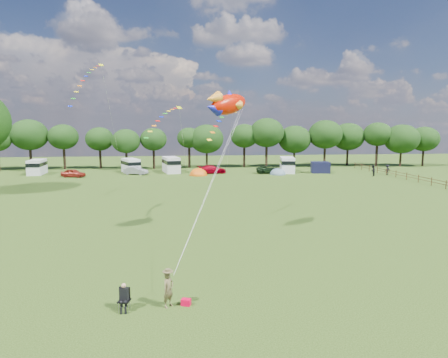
{
  "coord_description": "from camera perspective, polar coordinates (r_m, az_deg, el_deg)",
  "views": [
    {
      "loc": [
        -3.39,
        -22.25,
        8.13
      ],
      "look_at": [
        0.0,
        8.0,
        4.0
      ],
      "focal_mm": 30.0,
      "sensor_mm": 36.0,
      "label": 1
    }
  ],
  "objects": [
    {
      "name": "camp_chair",
      "position": [
        18.12,
        -14.98,
        -16.54
      ],
      "size": [
        0.6,
        0.61,
        1.27
      ],
      "rotation": [
        0.0,
        0.0,
        -0.2
      ],
      "color": "#99999E",
      "rests_on": "ground"
    },
    {
      "name": "campervan_a",
      "position": [
        74.45,
        -26.6,
        1.72
      ],
      "size": [
        2.77,
        5.53,
        2.62
      ],
      "rotation": [
        0.0,
        0.0,
        1.67
      ],
      "color": "silver",
      "rests_on": "ground"
    },
    {
      "name": "kite_flyer",
      "position": [
        17.99,
        -8.49,
        -16.3
      ],
      "size": [
        0.7,
        0.72,
        1.66
      ],
      "primitive_type": "imported",
      "rotation": [
        0.0,
        0.0,
        0.87
      ],
      "color": "brown",
      "rests_on": "ground"
    },
    {
      "name": "streamer_kite_b",
      "position": [
        44.7,
        -8.84,
        9.44
      ],
      "size": [
        4.28,
        4.57,
        3.79
      ],
      "rotation": [
        0.0,
        0.0,
        0.42
      ],
      "color": "#E7F50B",
      "rests_on": "ground"
    },
    {
      "name": "campervan_b",
      "position": [
        71.23,
        -14.02,
        2.07
      ],
      "size": [
        4.18,
        5.74,
        2.59
      ],
      "rotation": [
        0.0,
        0.0,
        1.98
      ],
      "color": "white",
      "rests_on": "ground"
    },
    {
      "name": "awning_navy",
      "position": [
        71.07,
        14.46,
        1.74
      ],
      "size": [
        3.75,
        3.28,
        2.04
      ],
      "primitive_type": "cube",
      "rotation": [
        0.0,
        0.0,
        -0.21
      ],
      "color": "black",
      "rests_on": "ground"
    },
    {
      "name": "car_b",
      "position": [
        67.89,
        -13.29,
        1.23
      ],
      "size": [
        4.2,
        2.71,
        1.39
      ],
      "primitive_type": "imported",
      "rotation": [
        0.0,
        0.0,
        1.23
      ],
      "color": "gray",
      "rests_on": "ground"
    },
    {
      "name": "walker_b",
      "position": [
        71.84,
        23.62,
        1.29
      ],
      "size": [
        1.25,
        0.79,
        1.78
      ],
      "primitive_type": "imported",
      "rotation": [
        0.0,
        0.0,
        3.37
      ],
      "color": "black",
      "rests_on": "ground"
    },
    {
      "name": "car_d",
      "position": [
        68.48,
        7.08,
        1.45
      ],
      "size": [
        5.42,
        2.8,
        1.43
      ],
      "primitive_type": "imported",
      "rotation": [
        0.0,
        0.0,
        1.49
      ],
      "color": "black",
      "rests_on": "ground"
    },
    {
      "name": "tent_orange",
      "position": [
        65.43,
        -3.92,
        0.59
      ],
      "size": [
        3.17,
        3.47,
        2.48
      ],
      "color": "#DD580B",
      "rests_on": "ground"
    },
    {
      "name": "walker_a",
      "position": [
        68.68,
        21.73,
        1.19
      ],
      "size": [
        1.08,
        1.07,
        1.93
      ],
      "primitive_type": "imported",
      "rotation": [
        0.0,
        0.0,
        3.91
      ],
      "color": "black",
      "rests_on": "ground"
    },
    {
      "name": "fence",
      "position": [
        67.29,
        25.39,
        0.64
      ],
      "size": [
        0.12,
        33.12,
        1.2
      ],
      "color": "#472D19",
      "rests_on": "ground"
    },
    {
      "name": "streamer_kite_c",
      "position": [
        33.31,
        0.0,
        9.21
      ],
      "size": [
        3.17,
        4.98,
        2.8
      ],
      "rotation": [
        0.0,
        0.0,
        0.82
      ],
      "color": "gold",
      "rests_on": "ground"
    },
    {
      "name": "fish_kite",
      "position": [
        27.57,
        0.27,
        11.35
      ],
      "size": [
        3.87,
        3.39,
        2.19
      ],
      "rotation": [
        0.0,
        -0.21,
        0.67
      ],
      "color": "#C31300",
      "rests_on": "ground"
    },
    {
      "name": "streamer_kite_a",
      "position": [
        50.23,
        -19.96,
        14.37
      ],
      "size": [
        3.29,
        5.46,
        5.73
      ],
      "rotation": [
        0.0,
        0.0,
        0.49
      ],
      "color": "#E6EB0D",
      "rests_on": "ground"
    },
    {
      "name": "car_c",
      "position": [
        67.81,
        -1.84,
        1.46
      ],
      "size": [
        5.2,
        2.84,
        1.48
      ],
      "primitive_type": "imported",
      "rotation": [
        0.0,
        0.0,
        1.73
      ],
      "color": "#940012",
      "rests_on": "ground"
    },
    {
      "name": "tree_line",
      "position": [
        77.75,
        0.03,
        6.41
      ],
      "size": [
        102.98,
        10.98,
        10.27
      ],
      "color": "black",
      "rests_on": "ground"
    },
    {
      "name": "campervan_d",
      "position": [
        70.59,
        9.61,
        2.24
      ],
      "size": [
        3.55,
        6.12,
        2.82
      ],
      "rotation": [
        0.0,
        0.0,
        1.37
      ],
      "color": "silver",
      "rests_on": "ground"
    },
    {
      "name": "campervan_c",
      "position": [
        70.15,
        -8.06,
        2.26
      ],
      "size": [
        3.68,
        6.25,
        2.87
      ],
      "rotation": [
        0.0,
        0.0,
        1.79
      ],
      "color": "silver",
      "rests_on": "ground"
    },
    {
      "name": "kite_bag",
      "position": [
        18.3,
        -5.8,
        -18.16
      ],
      "size": [
        0.49,
        0.4,
        0.3
      ],
      "primitive_type": "cube",
      "rotation": [
        0.0,
        0.0,
        -0.31
      ],
      "color": "red",
      "rests_on": "ground"
    },
    {
      "name": "car_a",
      "position": [
        67.6,
        -21.98,
        0.84
      ],
      "size": [
        4.41,
        2.74,
        1.37
      ],
      "primitive_type": "imported",
      "rotation": [
        0.0,
        0.0,
        1.28
      ],
      "color": "maroon",
      "rests_on": "ground"
    },
    {
      "name": "tent_greyblue",
      "position": [
        67.08,
        8.19,
        0.7
      ],
      "size": [
        2.91,
        3.19,
        2.16
      ],
      "color": "slate",
      "rests_on": "ground"
    },
    {
      "name": "ground_plane",
      "position": [
        23.93,
        2.18,
        -12.14
      ],
      "size": [
        180.0,
        180.0,
        0.0
      ],
      "primitive_type": "plane",
      "color": "black",
      "rests_on": "ground"
    }
  ]
}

